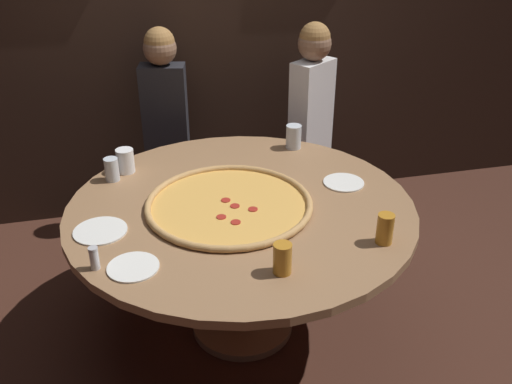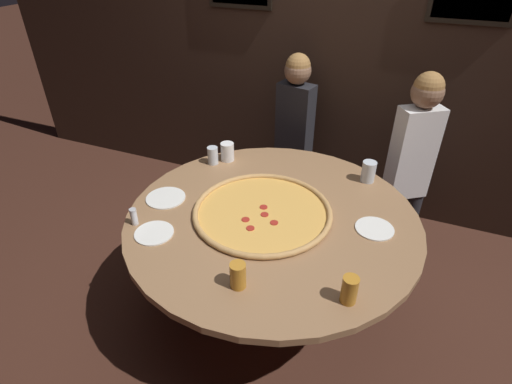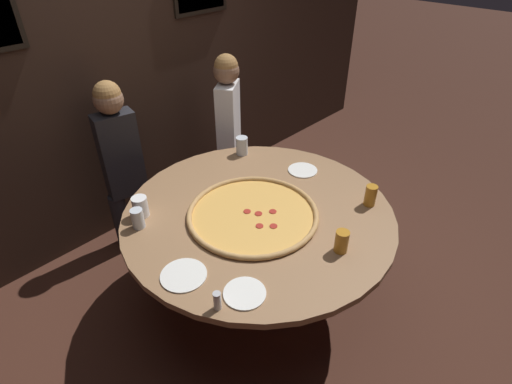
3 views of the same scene
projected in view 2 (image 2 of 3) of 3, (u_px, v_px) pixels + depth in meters
ground_plane at (270, 305)px, 2.62m from camera, size 24.00×24.00×0.00m
back_wall at (340, 50)px, 2.98m from camera, size 6.40×0.08×2.60m
dining_table at (272, 232)px, 2.28m from camera, size 1.62×1.62×0.74m
giant_pizza at (262, 211)px, 2.22m from camera, size 0.78×0.78×0.03m
drink_cup_by_shaker at (213, 155)px, 2.66m from camera, size 0.07×0.07×0.12m
drink_cup_centre_back at (349, 290)px, 1.67m from camera, size 0.07×0.07×0.13m
drink_cup_near_right at (238, 275)px, 1.74m from camera, size 0.07×0.07×0.13m
drink_cup_beside_pizza at (368, 172)px, 2.47m from camera, size 0.09×0.09×0.13m
drink_cup_front_edge at (227, 152)px, 2.70m from camera, size 0.09×0.09×0.13m
white_plate_right_side at (154, 233)px, 2.07m from camera, size 0.20×0.20×0.01m
white_plate_near_front at (166, 198)px, 2.34m from camera, size 0.23×0.23×0.01m
white_plate_far_back at (375, 229)px, 2.10m from camera, size 0.20×0.20×0.01m
condiment_shaker at (134, 217)px, 2.12m from camera, size 0.04×0.04×0.10m
diner_far_left at (412, 157)px, 2.72m from camera, size 0.34×0.29×1.35m
diner_centre_back at (295, 127)px, 3.15m from camera, size 0.35×0.20×1.32m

